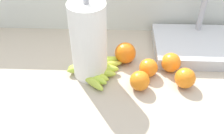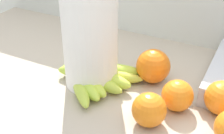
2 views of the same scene
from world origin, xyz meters
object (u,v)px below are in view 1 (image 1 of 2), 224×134
at_px(orange_center, 171,63).
at_px(orange_back_right, 148,68).
at_px(paper_towel_roll, 89,41).
at_px(banana_bunch, 92,70).
at_px(orange_far_right, 140,81).
at_px(orange_back_left, 125,53).
at_px(orange_right, 185,78).
at_px(sink_basin, 201,45).

distance_m(orange_center, orange_back_right, 0.09).
relative_size(orange_back_right, paper_towel_roll, 0.22).
xyz_separation_m(banana_bunch, orange_center, (0.30, 0.03, 0.02)).
relative_size(orange_far_right, paper_towel_roll, 0.22).
height_order(orange_center, orange_back_right, orange_center).
bearing_deg(paper_towel_roll, orange_back_left, 28.92).
bearing_deg(orange_far_right, banana_bunch, 157.65).
relative_size(banana_bunch, paper_towel_roll, 0.69).
bearing_deg(orange_back_left, paper_towel_roll, -151.08).
xyz_separation_m(banana_bunch, orange_right, (0.34, -0.05, 0.02)).
height_order(orange_far_right, orange_center, orange_center).
relative_size(orange_right, sink_basin, 0.19).
bearing_deg(orange_right, sink_basin, 63.39).
bearing_deg(orange_back_left, orange_right, -32.50).
bearing_deg(orange_center, orange_right, -66.17).
bearing_deg(orange_far_right, sink_basin, 41.35).
distance_m(banana_bunch, orange_back_right, 0.21).
bearing_deg(orange_back_right, sink_basin, 34.99).
relative_size(banana_bunch, orange_far_right, 3.06).
xyz_separation_m(orange_back_left, orange_back_right, (0.09, -0.08, -0.01)).
xyz_separation_m(orange_far_right, sink_basin, (0.27, 0.24, -0.01)).
xyz_separation_m(orange_center, paper_towel_roll, (-0.30, -0.02, 0.11)).
distance_m(orange_far_right, orange_back_right, 0.08).
relative_size(orange_back_left, orange_right, 1.14).
relative_size(orange_far_right, orange_center, 0.96).
distance_m(orange_far_right, sink_basin, 0.36).
relative_size(orange_center, orange_right, 1.01).
distance_m(orange_back_left, paper_towel_roll, 0.18).
relative_size(orange_center, paper_towel_roll, 0.23).
xyz_separation_m(orange_far_right, paper_towel_roll, (-0.18, 0.08, 0.11)).
distance_m(orange_center, sink_basin, 0.20).
bearing_deg(banana_bunch, orange_back_left, 32.77).
bearing_deg(orange_back_left, orange_far_right, -71.88).
xyz_separation_m(orange_back_right, orange_right, (0.12, -0.05, 0.00)).
xyz_separation_m(orange_back_right, sink_basin, (0.23, 0.16, -0.01)).
bearing_deg(orange_center, paper_towel_roll, -175.48).
height_order(orange_back_left, orange_right, orange_back_left).
bearing_deg(paper_towel_roll, orange_center, 4.52).
bearing_deg(orange_right, orange_far_right, -173.29).
bearing_deg(orange_right, orange_back_left, 147.50).
xyz_separation_m(orange_far_right, orange_center, (0.12, 0.10, 0.00)).
relative_size(orange_back_left, paper_towel_roll, 0.27).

